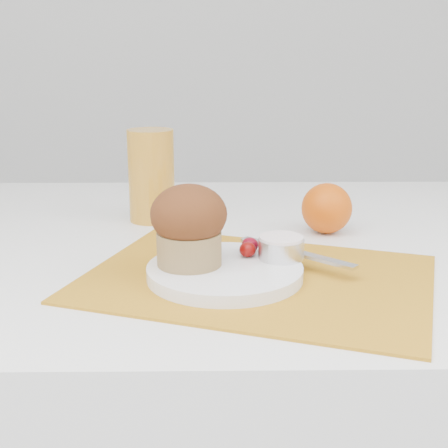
{
  "coord_description": "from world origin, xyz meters",
  "views": [
    {
      "loc": [
        -0.01,
        -0.85,
        1.03
      ],
      "look_at": [
        -0.0,
        -0.05,
        0.8
      ],
      "focal_mm": 50.0,
      "sensor_mm": 36.0,
      "label": 1
    }
  ],
  "objects_px": {
    "juice_glass": "(151,176)",
    "muffin": "(189,224)",
    "orange": "(327,208)",
    "plate": "(225,272)"
  },
  "relations": [
    {
      "from": "juice_glass",
      "to": "muffin",
      "type": "relative_size",
      "value": 1.49
    },
    {
      "from": "orange",
      "to": "plate",
      "type": "bearing_deg",
      "value": -128.15
    },
    {
      "from": "orange",
      "to": "juice_glass",
      "type": "xyz_separation_m",
      "value": [
        -0.28,
        0.08,
        0.04
      ]
    },
    {
      "from": "muffin",
      "to": "plate",
      "type": "bearing_deg",
      "value": -8.64
    },
    {
      "from": "plate",
      "to": "orange",
      "type": "bearing_deg",
      "value": 51.85
    },
    {
      "from": "muffin",
      "to": "orange",
      "type": "bearing_deg",
      "value": 44.03
    },
    {
      "from": "plate",
      "to": "orange",
      "type": "distance_m",
      "value": 0.26
    },
    {
      "from": "juice_glass",
      "to": "muffin",
      "type": "xyz_separation_m",
      "value": [
        0.07,
        -0.27,
        -0.0
      ]
    },
    {
      "from": "juice_glass",
      "to": "muffin",
      "type": "distance_m",
      "value": 0.28
    },
    {
      "from": "orange",
      "to": "muffin",
      "type": "relative_size",
      "value": 0.77
    }
  ]
}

